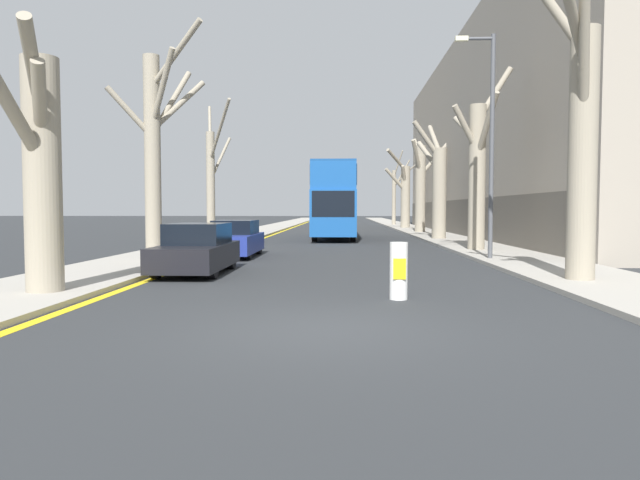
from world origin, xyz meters
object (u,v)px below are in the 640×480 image
object	(u,v)px
street_tree_left_1	(155,147)
street_tree_right_5	(395,193)
street_tree_left_0	(41,167)
double_decker_bus	(335,198)
street_tree_right_1	(477,169)
street_tree_right_2	(438,186)
street_tree_right_4	(404,194)
street_tree_right_0	(581,139)
lamp_post	(489,136)
parked_car_0	(197,250)
traffic_bollard	(399,271)
street_tree_left_2	(212,182)
parked_car_1	(235,239)
street_tree_right_3	(421,185)

from	to	relation	value
street_tree_left_1	street_tree_right_5	distance (m)	47.50
street_tree_left_0	double_decker_bus	distance (m)	24.87
street_tree_right_1	street_tree_right_2	bearing A→B (deg)	90.62
street_tree_right_1	street_tree_right_4	bearing A→B (deg)	89.90
street_tree_right_0	lamp_post	distance (m)	6.23
street_tree_left_0	lamp_post	xyz separation A→B (m)	(11.35, 8.71, 1.70)
street_tree_left_1	street_tree_right_5	bearing A→B (deg)	74.94
parked_car_0	street_tree_right_0	bearing A→B (deg)	-11.66
street_tree_right_4	traffic_bollard	world-z (taller)	street_tree_right_4
street_tree_left_2	street_tree_right_1	distance (m)	12.26
street_tree_left_2	parked_car_0	distance (m)	11.36
street_tree_right_0	parked_car_1	distance (m)	12.99
street_tree_right_1	street_tree_right_5	distance (m)	40.36
street_tree_left_0	street_tree_left_1	world-z (taller)	street_tree_left_1
double_decker_bus	lamp_post	distance (m)	16.58
lamp_post	street_tree_right_0	bearing A→B (deg)	-83.88
street_tree_right_4	street_tree_right_1	bearing A→B (deg)	-90.10
parked_car_1	street_tree_right_4	bearing A→B (deg)	72.69
street_tree_left_0	traffic_bollard	world-z (taller)	street_tree_left_0
street_tree_left_1	street_tree_right_2	xyz separation A→B (m)	(12.04, 15.07, -0.71)
street_tree_right_2	street_tree_right_5	distance (m)	30.80
parked_car_0	traffic_bollard	world-z (taller)	parked_car_0
street_tree_right_5	street_tree_left_2	bearing A→B (deg)	-107.82
street_tree_right_0	traffic_bollard	bearing A→B (deg)	-151.44
street_tree_right_5	parked_car_1	world-z (taller)	street_tree_right_5
street_tree_left_0	street_tree_right_4	size ratio (longest dim) A/B	0.73
street_tree_left_2	traffic_bollard	size ratio (longest dim) A/B	5.97
street_tree_left_2	street_tree_right_2	world-z (taller)	street_tree_right_2
street_tree_left_2	street_tree_right_3	world-z (taller)	street_tree_right_3
street_tree_left_2	double_decker_bus	xyz separation A→B (m)	(5.75, 8.68, -0.60)
street_tree_right_3	street_tree_right_5	bearing A→B (deg)	90.18
street_tree_left_0	street_tree_left_1	bearing A→B (deg)	91.08
street_tree_left_0	street_tree_right_5	distance (m)	54.92
double_decker_bus	parked_car_0	distance (m)	20.01
street_tree_right_0	parked_car_0	xyz separation A→B (m)	(-9.96, 2.06, -2.86)
street_tree_right_2	street_tree_left_1	bearing A→B (deg)	-128.64
street_tree_left_1	street_tree_right_0	bearing A→B (deg)	-22.77
street_tree_left_2	lamp_post	size ratio (longest dim) A/B	0.89
parked_car_1	traffic_bollard	world-z (taller)	parked_car_1
street_tree_right_2	double_decker_bus	distance (m)	6.38
street_tree_left_0	street_tree_right_2	distance (m)	25.67
street_tree_left_0	parked_car_0	distance (m)	5.45
double_decker_bus	traffic_bollard	size ratio (longest dim) A/B	9.13
street_tree_left_1	street_tree_right_3	bearing A→B (deg)	63.69
street_tree_right_5	traffic_bollard	distance (m)	53.79
street_tree_left_1	street_tree_right_2	distance (m)	19.30
parked_car_0	lamp_post	xyz separation A→B (m)	(9.30, 4.08, 3.74)
street_tree_left_1	street_tree_right_5	size ratio (longest dim) A/B	0.94
street_tree_right_4	lamp_post	size ratio (longest dim) A/B	0.93
street_tree_right_4	parked_car_1	distance (m)	33.75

